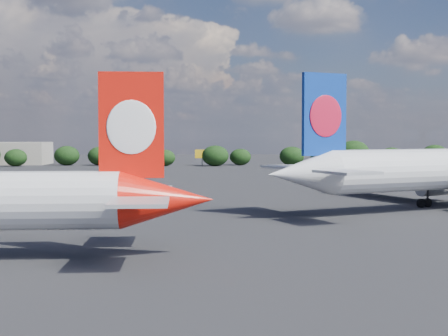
{
  "coord_description": "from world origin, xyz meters",
  "views": [
    {
      "loc": [
        15.02,
        -34.35,
        10.43
      ],
      "look_at": [
        16.0,
        12.0,
        8.0
      ],
      "focal_mm": 50.0,
      "sensor_mm": 36.0,
      "label": 1
    }
  ],
  "objects": [
    {
      "name": "ground",
      "position": [
        0.0,
        60.0,
        0.0
      ],
      "size": [
        500.0,
        500.0,
        0.0
      ],
      "primitive_type": "plane",
      "color": "black",
      "rests_on": "ground"
    },
    {
      "name": "china_southern_airliner",
      "position": [
        48.3,
        52.25,
        5.54
      ],
      "size": [
        52.91,
        51.01,
        18.2
      ],
      "color": "silver",
      "rests_on": "ground"
    },
    {
      "name": "highway_sign",
      "position": [
        -18.0,
        176.0,
        3.13
      ],
      "size": [
        6.0,
        0.3,
        4.5
      ],
      "color": "#136320",
      "rests_on": "ground"
    },
    {
      "name": "billboard_yellow",
      "position": [
        12.0,
        182.0,
        3.87
      ],
      "size": [
        5.0,
        0.3,
        5.5
      ],
      "color": "yellow",
      "rests_on": "ground"
    },
    {
      "name": "horizon_treeline",
      "position": [
        1.86,
        181.47,
        3.73
      ],
      "size": [
        204.2,
        15.18,
        9.19
      ],
      "color": "black",
      "rests_on": "ground"
    }
  ]
}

